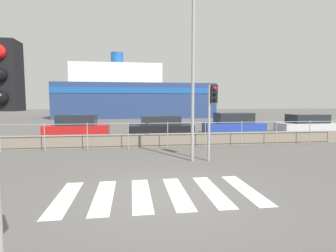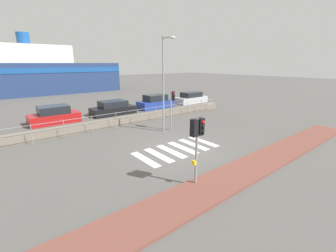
{
  "view_description": "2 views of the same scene",
  "coord_description": "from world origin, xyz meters",
  "px_view_note": "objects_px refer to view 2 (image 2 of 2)",
  "views": [
    {
      "loc": [
        -0.81,
        -6.29,
        2.26
      ],
      "look_at": [
        0.37,
        2.0,
        1.5
      ],
      "focal_mm": 28.0,
      "sensor_mm": 36.0,
      "label": 1
    },
    {
      "loc": [
        -8.29,
        -9.32,
        4.91
      ],
      "look_at": [
        -0.02,
        1.0,
        1.2
      ],
      "focal_mm": 24.0,
      "sensor_mm": 36.0,
      "label": 2
    }
  ],
  "objects_px": {
    "traffic_light_far": "(172,102)",
    "parked_car_black": "(113,108)",
    "streetlamp": "(165,75)",
    "parked_car_red": "(54,116)",
    "ferry_boat": "(44,74)",
    "parked_car_silver": "(191,98)",
    "traffic_light_near": "(197,134)",
    "parked_car_blue": "(155,102)"
  },
  "relations": [
    {
      "from": "streetlamp",
      "to": "parked_car_red",
      "type": "distance_m",
      "value": 10.39
    },
    {
      "from": "parked_car_red",
      "to": "parked_car_blue",
      "type": "relative_size",
      "value": 0.96
    },
    {
      "from": "parked_car_red",
      "to": "parked_car_blue",
      "type": "distance_m",
      "value": 10.54
    },
    {
      "from": "traffic_light_far",
      "to": "parked_car_silver",
      "type": "relative_size",
      "value": 0.68
    },
    {
      "from": "streetlamp",
      "to": "parked_car_silver",
      "type": "xyz_separation_m",
      "value": [
        10.42,
        7.92,
        -3.52
      ]
    },
    {
      "from": "traffic_light_near",
      "to": "ferry_boat",
      "type": "height_order",
      "value": "ferry_boat"
    },
    {
      "from": "traffic_light_near",
      "to": "parked_car_black",
      "type": "bearing_deg",
      "value": 77.22
    },
    {
      "from": "streetlamp",
      "to": "parked_car_blue",
      "type": "distance_m",
      "value": 9.87
    },
    {
      "from": "parked_car_blue",
      "to": "parked_car_black",
      "type": "bearing_deg",
      "value": 180.0
    },
    {
      "from": "ferry_boat",
      "to": "parked_car_silver",
      "type": "height_order",
      "value": "ferry_boat"
    },
    {
      "from": "streetlamp",
      "to": "parked_car_black",
      "type": "height_order",
      "value": "streetlamp"
    },
    {
      "from": "parked_car_red",
      "to": "parked_car_black",
      "type": "relative_size",
      "value": 0.91
    },
    {
      "from": "traffic_light_far",
      "to": "parked_car_black",
      "type": "distance_m",
      "value": 8.04
    },
    {
      "from": "traffic_light_near",
      "to": "parked_car_red",
      "type": "relative_size",
      "value": 0.73
    },
    {
      "from": "streetlamp",
      "to": "parked_car_black",
      "type": "distance_m",
      "value": 8.67
    },
    {
      "from": "streetlamp",
      "to": "ferry_boat",
      "type": "relative_size",
      "value": 0.3
    },
    {
      "from": "traffic_light_near",
      "to": "parked_car_black",
      "type": "height_order",
      "value": "traffic_light_near"
    },
    {
      "from": "ferry_boat",
      "to": "parked_car_black",
      "type": "relative_size",
      "value": 5.23
    },
    {
      "from": "traffic_light_near",
      "to": "ferry_boat",
      "type": "relative_size",
      "value": 0.13
    },
    {
      "from": "parked_car_blue",
      "to": "streetlamp",
      "type": "bearing_deg",
      "value": -121.13
    },
    {
      "from": "traffic_light_near",
      "to": "parked_car_blue",
      "type": "bearing_deg",
      "value": 59.97
    },
    {
      "from": "parked_car_black",
      "to": "parked_car_blue",
      "type": "relative_size",
      "value": 1.06
    },
    {
      "from": "parked_car_blue",
      "to": "parked_car_silver",
      "type": "distance_m",
      "value": 5.64
    },
    {
      "from": "traffic_light_near",
      "to": "parked_car_silver",
      "type": "xyz_separation_m",
      "value": [
        14.11,
        14.66,
        -1.65
      ]
    },
    {
      "from": "ferry_boat",
      "to": "parked_car_silver",
      "type": "distance_m",
      "value": 25.56
    },
    {
      "from": "traffic_light_near",
      "to": "parked_car_red",
      "type": "distance_m",
      "value": 14.89
    },
    {
      "from": "streetlamp",
      "to": "parked_car_silver",
      "type": "bearing_deg",
      "value": 37.24
    },
    {
      "from": "traffic_light_near",
      "to": "parked_car_red",
      "type": "xyz_separation_m",
      "value": [
        -2.06,
        14.66,
        -1.61
      ]
    },
    {
      "from": "traffic_light_far",
      "to": "parked_car_blue",
      "type": "relative_size",
      "value": 0.72
    },
    {
      "from": "streetlamp",
      "to": "parked_car_silver",
      "type": "distance_m",
      "value": 13.55
    },
    {
      "from": "parked_car_black",
      "to": "parked_car_silver",
      "type": "height_order",
      "value": "parked_car_silver"
    },
    {
      "from": "parked_car_red",
      "to": "traffic_light_near",
      "type": "bearing_deg",
      "value": -82.0
    },
    {
      "from": "traffic_light_far",
      "to": "ferry_boat",
      "type": "xyz_separation_m",
      "value": [
        -2.79,
        29.96,
        1.11
      ]
    },
    {
      "from": "traffic_light_near",
      "to": "parked_car_black",
      "type": "relative_size",
      "value": 0.66
    },
    {
      "from": "traffic_light_near",
      "to": "streetlamp",
      "type": "xyz_separation_m",
      "value": [
        3.7,
        6.74,
        1.87
      ]
    },
    {
      "from": "traffic_light_far",
      "to": "parked_car_blue",
      "type": "distance_m",
      "value": 8.92
    },
    {
      "from": "parked_car_black",
      "to": "traffic_light_far",
      "type": "bearing_deg",
      "value": -82.0
    },
    {
      "from": "traffic_light_near",
      "to": "parked_car_black",
      "type": "distance_m",
      "value": 15.12
    },
    {
      "from": "parked_car_black",
      "to": "parked_car_blue",
      "type": "height_order",
      "value": "parked_car_blue"
    },
    {
      "from": "parked_car_red",
      "to": "traffic_light_far",
      "type": "bearing_deg",
      "value": -50.3
    },
    {
      "from": "ferry_boat",
      "to": "parked_car_silver",
      "type": "bearing_deg",
      "value": -60.61
    },
    {
      "from": "traffic_light_near",
      "to": "parked_car_black",
      "type": "xyz_separation_m",
      "value": [
        3.32,
        14.66,
        -1.66
      ]
    }
  ]
}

